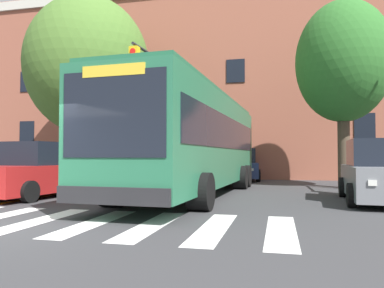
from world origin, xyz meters
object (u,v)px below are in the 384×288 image
traffic_light_overhead (155,94)px  street_tree_curbside_small (88,66)px  car_red_near_lane (39,172)px  car_navy_behind_bus (240,166)px  city_bus (194,141)px  street_tree_curbside_large (343,62)px  car_grey_far_lane (380,174)px

traffic_light_overhead → street_tree_curbside_small: bearing=147.4°
car_red_near_lane → car_navy_behind_bus: (5.82, 10.43, -0.02)m
car_navy_behind_bus → street_tree_curbside_small: (-7.68, -3.75, 5.36)m
city_bus → car_navy_behind_bus: 8.66m
car_navy_behind_bus → traffic_light_overhead: traffic_light_overhead is taller
traffic_light_overhead → street_tree_curbside_large: street_tree_curbside_large is taller
car_grey_far_lane → street_tree_curbside_large: street_tree_curbside_large is taller
city_bus → street_tree_curbside_small: street_tree_curbside_small is taller
street_tree_curbside_large → city_bus: bearing=-143.5°
street_tree_curbside_large → car_grey_far_lane: bearing=-88.2°
traffic_light_overhead → street_tree_curbside_small: (-4.79, 3.07, 2.18)m
car_navy_behind_bus → traffic_light_overhead: (-2.89, -6.82, 3.18)m
car_red_near_lane → car_grey_far_lane: car_grey_far_lane is taller
city_bus → street_tree_curbside_small: size_ratio=1.25×
traffic_light_overhead → street_tree_curbside_small: size_ratio=0.60×
city_bus → car_grey_far_lane: size_ratio=2.70×
car_navy_behind_bus → traffic_light_overhead: size_ratio=0.77×
city_bus → car_grey_far_lane: bearing=-9.5°
city_bus → traffic_light_overhead: size_ratio=2.10×
car_navy_behind_bus → street_tree_curbside_small: size_ratio=0.46×
traffic_light_overhead → street_tree_curbside_small: street_tree_curbside_small is taller
traffic_light_overhead → street_tree_curbside_large: size_ratio=0.71×
car_red_near_lane → street_tree_curbside_small: street_tree_curbside_small is taller
car_grey_far_lane → car_navy_behind_bus: (-5.11, 9.54, -0.03)m
city_bus → car_red_near_lane: city_bus is taller
city_bus → car_navy_behind_bus: city_bus is taller
street_tree_curbside_small → car_navy_behind_bus: bearing=26.0°
street_tree_curbside_large → car_navy_behind_bus: bearing=138.9°
car_grey_far_lane → car_navy_behind_bus: car_grey_far_lane is taller
car_grey_far_lane → street_tree_curbside_small: street_tree_curbside_small is taller
car_grey_far_lane → traffic_light_overhead: (-8.00, 2.72, 3.15)m
car_grey_far_lane → traffic_light_overhead: traffic_light_overhead is taller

